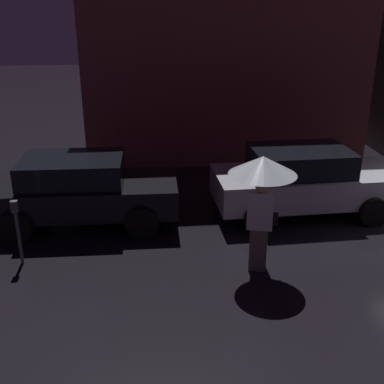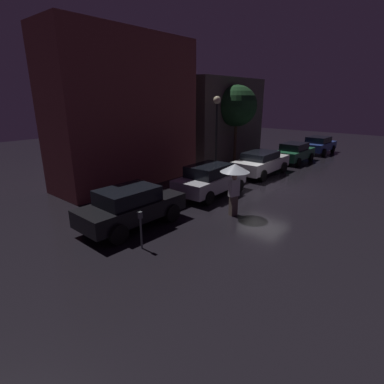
{
  "view_description": "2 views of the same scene",
  "coord_description": "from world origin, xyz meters",
  "px_view_note": "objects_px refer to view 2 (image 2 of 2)",
  "views": [
    {
      "loc": [
        -6.7,
        -8.53,
        4.64
      ],
      "look_at": [
        -5.81,
        0.18,
        1.13
      ],
      "focal_mm": 45.0,
      "sensor_mm": 36.0,
      "label": 1
    },
    {
      "loc": [
        -14.69,
        -7.21,
        4.71
      ],
      "look_at": [
        -6.14,
        0.09,
        1.14
      ],
      "focal_mm": 28.0,
      "sensor_mm": 36.0,
      "label": 2
    }
  ],
  "objects_px": {
    "parked_car_green": "(294,152)",
    "parked_car_blue": "(318,145)",
    "parked_car_white": "(261,162)",
    "parked_car_black": "(131,206)",
    "parked_car_silver": "(210,179)",
    "parking_meter": "(141,226)",
    "street_lamp_near": "(217,118)",
    "pedestrian_with_umbrella": "(235,174)"
  },
  "relations": [
    {
      "from": "parked_car_green",
      "to": "parked_car_blue",
      "type": "relative_size",
      "value": 1.01
    },
    {
      "from": "parked_car_blue",
      "to": "parked_car_green",
      "type": "bearing_deg",
      "value": -179.11
    },
    {
      "from": "parked_car_white",
      "to": "parked_car_blue",
      "type": "bearing_deg",
      "value": -1.74
    },
    {
      "from": "parked_car_black",
      "to": "parked_car_silver",
      "type": "bearing_deg",
      "value": 2.26
    },
    {
      "from": "parked_car_blue",
      "to": "parking_meter",
      "type": "xyz_separation_m",
      "value": [
        -21.42,
        -1.64,
        0.03
      ]
    },
    {
      "from": "parking_meter",
      "to": "street_lamp_near",
      "type": "relative_size",
      "value": 0.27
    },
    {
      "from": "parked_car_black",
      "to": "parked_car_green",
      "type": "distance_m",
      "value": 15.48
    },
    {
      "from": "pedestrian_with_umbrella",
      "to": "street_lamp_near",
      "type": "distance_m",
      "value": 7.59
    },
    {
      "from": "parked_car_silver",
      "to": "parking_meter",
      "type": "bearing_deg",
      "value": -165.54
    },
    {
      "from": "parked_car_green",
      "to": "parked_car_blue",
      "type": "bearing_deg",
      "value": -0.88
    },
    {
      "from": "pedestrian_with_umbrella",
      "to": "parked_car_black",
      "type": "bearing_deg",
      "value": -17.83
    },
    {
      "from": "parked_car_white",
      "to": "street_lamp_near",
      "type": "height_order",
      "value": "street_lamp_near"
    },
    {
      "from": "parked_car_silver",
      "to": "parked_car_blue",
      "type": "xyz_separation_m",
      "value": [
        15.43,
        -0.13,
        -0.04
      ]
    },
    {
      "from": "parked_car_white",
      "to": "pedestrian_with_umbrella",
      "type": "xyz_separation_m",
      "value": [
        -6.91,
        -2.44,
        0.98
      ]
    },
    {
      "from": "pedestrian_with_umbrella",
      "to": "street_lamp_near",
      "type": "relative_size",
      "value": 0.46
    },
    {
      "from": "parked_car_silver",
      "to": "street_lamp_near",
      "type": "distance_m",
      "value": 5.34
    },
    {
      "from": "parked_car_green",
      "to": "parked_car_silver",
      "type": "bearing_deg",
      "value": 179.96
    },
    {
      "from": "street_lamp_near",
      "to": "parked_car_silver",
      "type": "bearing_deg",
      "value": -147.25
    },
    {
      "from": "parked_car_silver",
      "to": "pedestrian_with_umbrella",
      "type": "relative_size",
      "value": 1.93
    },
    {
      "from": "parked_car_green",
      "to": "parked_car_blue",
      "type": "height_order",
      "value": "parked_car_blue"
    },
    {
      "from": "parked_car_white",
      "to": "parked_car_blue",
      "type": "xyz_separation_m",
      "value": [
        10.13,
        -0.13,
        -0.03
      ]
    },
    {
      "from": "parked_car_blue",
      "to": "pedestrian_with_umbrella",
      "type": "xyz_separation_m",
      "value": [
        -17.04,
        -2.31,
        1.01
      ]
    },
    {
      "from": "parked_car_silver",
      "to": "pedestrian_with_umbrella",
      "type": "bearing_deg",
      "value": -125.46
    },
    {
      "from": "parked_car_blue",
      "to": "parked_car_silver",
      "type": "bearing_deg",
      "value": -178.54
    },
    {
      "from": "parked_car_black",
      "to": "parked_car_blue",
      "type": "distance_m",
      "value": 20.48
    },
    {
      "from": "parked_car_white",
      "to": "parked_car_black",
      "type": "bearing_deg",
      "value": 179.58
    },
    {
      "from": "parked_car_silver",
      "to": "pedestrian_with_umbrella",
      "type": "distance_m",
      "value": 3.08
    },
    {
      "from": "parking_meter",
      "to": "pedestrian_with_umbrella",
      "type": "bearing_deg",
      "value": -8.66
    },
    {
      "from": "parked_car_black",
      "to": "parking_meter",
      "type": "relative_size",
      "value": 3.26
    },
    {
      "from": "pedestrian_with_umbrella",
      "to": "street_lamp_near",
      "type": "height_order",
      "value": "street_lamp_near"
    },
    {
      "from": "parking_meter",
      "to": "street_lamp_near",
      "type": "bearing_deg",
      "value": 23.41
    },
    {
      "from": "parked_car_silver",
      "to": "parked_car_blue",
      "type": "height_order",
      "value": "parked_car_silver"
    },
    {
      "from": "parked_car_black",
      "to": "street_lamp_near",
      "type": "relative_size",
      "value": 0.87
    },
    {
      "from": "pedestrian_with_umbrella",
      "to": "parking_meter",
      "type": "height_order",
      "value": "pedestrian_with_umbrella"
    },
    {
      "from": "parked_car_green",
      "to": "parking_meter",
      "type": "bearing_deg",
      "value": -173.79
    },
    {
      "from": "pedestrian_with_umbrella",
      "to": "parking_meter",
      "type": "distance_m",
      "value": 4.54
    },
    {
      "from": "parked_car_silver",
      "to": "pedestrian_with_umbrella",
      "type": "xyz_separation_m",
      "value": [
        -1.61,
        -2.44,
        0.97
      ]
    },
    {
      "from": "street_lamp_near",
      "to": "parked_car_black",
      "type": "bearing_deg",
      "value": -163.76
    },
    {
      "from": "parked_car_black",
      "to": "parking_meter",
      "type": "xyz_separation_m",
      "value": [
        -0.94,
        -1.67,
        -0.01
      ]
    },
    {
      "from": "parked_car_silver",
      "to": "parked_car_green",
      "type": "height_order",
      "value": "parked_car_silver"
    },
    {
      "from": "parked_car_black",
      "to": "parked_car_white",
      "type": "xyz_separation_m",
      "value": [
        10.35,
        0.1,
        -0.01
      ]
    },
    {
      "from": "parked_car_black",
      "to": "parked_car_white",
      "type": "bearing_deg",
      "value": 1.69
    }
  ]
}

